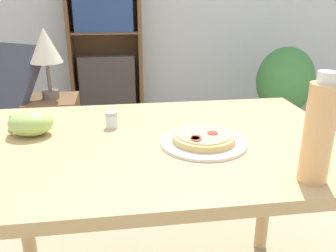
{
  "coord_description": "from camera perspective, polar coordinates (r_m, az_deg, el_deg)",
  "views": [
    {
      "loc": [
        -0.1,
        -1.17,
        1.19
      ],
      "look_at": [
        0.04,
        -0.17,
        0.82
      ],
      "focal_mm": 38.0,
      "sensor_mm": 36.0,
      "label": 1
    }
  ],
  "objects": [
    {
      "name": "potted_plant_floor",
      "position": [
        3.48,
        18.26,
        6.53
      ],
      "size": [
        0.54,
        0.46,
        0.75
      ],
      "color": "#70665B",
      "rests_on": "ground_plane"
    },
    {
      "name": "pizza_on_plate",
      "position": [
        1.11,
        5.73,
        -2.17
      ],
      "size": [
        0.27,
        0.27,
        0.04
      ],
      "color": "white",
      "rests_on": "dining_table"
    },
    {
      "name": "bookshelf",
      "position": [
        3.64,
        -10.05,
        13.44
      ],
      "size": [
        0.71,
        0.29,
        1.69
      ],
      "color": "brown",
      "rests_on": "ground_plane"
    },
    {
      "name": "dining_table",
      "position": [
        1.18,
        -1.58,
        -6.82
      ],
      "size": [
        1.22,
        0.81,
        0.76
      ],
      "color": "tan",
      "rests_on": "ground_plane"
    },
    {
      "name": "grape_bunch",
      "position": [
        1.24,
        -21.16,
        0.41
      ],
      "size": [
        0.15,
        0.11,
        0.08
      ],
      "color": "#A8CC66",
      "rests_on": "dining_table"
    },
    {
      "name": "salt_shaker",
      "position": [
        1.25,
        -9.05,
        0.96
      ],
      "size": [
        0.04,
        0.04,
        0.06
      ],
      "color": "white",
      "rests_on": "dining_table"
    },
    {
      "name": "drink_bottle",
      "position": [
        0.92,
        23.02,
        -0.89
      ],
      "size": [
        0.07,
        0.07,
        0.28
      ],
      "color": "#EFB270",
      "rests_on": "dining_table"
    },
    {
      "name": "side_table",
      "position": [
        2.62,
        -17.59,
        -1.37
      ],
      "size": [
        0.34,
        0.34,
        0.53
      ],
      "color": "brown",
      "rests_on": "ground_plane"
    },
    {
      "name": "table_lamp",
      "position": [
        2.47,
        -19.08,
        11.61
      ],
      "size": [
        0.21,
        0.21,
        0.46
      ],
      "color": "#665B51",
      "rests_on": "side_table"
    }
  ]
}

